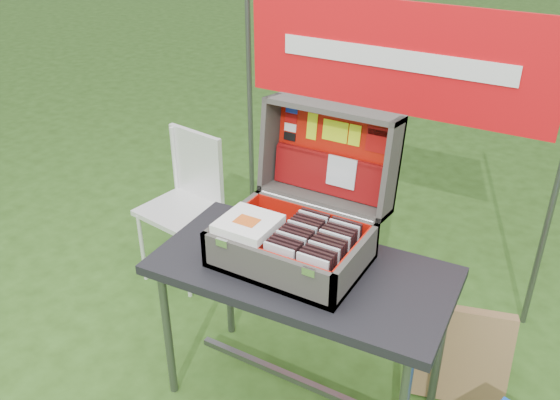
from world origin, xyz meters
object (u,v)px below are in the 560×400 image
Objects in this scene: suitcase at (299,195)px; chair at (180,212)px; table at (300,338)px; cardboard_box at (460,355)px.

suitcase is 1.25m from chair.
cardboard_box is at bearing 31.31° from table.
table is at bearing -17.87° from chair.
suitcase reaches higher than cardboard_box.
cardboard_box is (0.59, 0.40, -0.14)m from table.
table is 0.73m from cardboard_box.
table is 1.40× the size of chair.
suitcase is 0.68× the size of chair.
suitcase is at bearing 124.99° from table.
table is 0.65m from suitcase.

